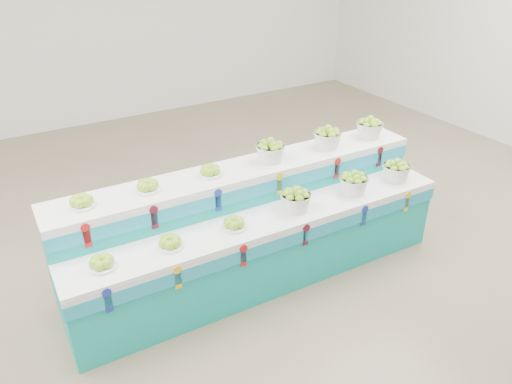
% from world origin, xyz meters
% --- Properties ---
extents(ground, '(10.00, 10.00, 0.00)m').
position_xyz_m(ground, '(0.00, 0.00, 0.00)').
color(ground, brown).
rests_on(ground, ground).
extents(display_stand, '(3.61, 1.00, 1.02)m').
position_xyz_m(display_stand, '(0.11, 0.10, 0.51)').
color(display_stand, '#12A8A4').
rests_on(display_stand, ground).
extents(plate_lower_left, '(0.22, 0.22, 0.10)m').
position_xyz_m(plate_lower_left, '(-1.33, -0.10, 0.77)').
color(plate_lower_left, white).
rests_on(plate_lower_left, display_stand).
extents(plate_lower_mid, '(0.22, 0.22, 0.10)m').
position_xyz_m(plate_lower_mid, '(-0.80, -0.11, 0.77)').
color(plate_lower_mid, white).
rests_on(plate_lower_mid, display_stand).
extents(plate_lower_right, '(0.22, 0.22, 0.10)m').
position_xyz_m(plate_lower_right, '(-0.23, -0.12, 0.77)').
color(plate_lower_right, white).
rests_on(plate_lower_right, display_stand).
extents(basket_lower_left, '(0.28, 0.28, 0.21)m').
position_xyz_m(basket_lower_left, '(0.38, -0.13, 0.82)').
color(basket_lower_left, silver).
rests_on(basket_lower_left, display_stand).
extents(basket_lower_mid, '(0.28, 0.28, 0.21)m').
position_xyz_m(basket_lower_mid, '(1.03, -0.14, 0.82)').
color(basket_lower_mid, silver).
rests_on(basket_lower_mid, display_stand).
extents(basket_lower_right, '(0.28, 0.28, 0.21)m').
position_xyz_m(basket_lower_right, '(1.57, -0.16, 0.82)').
color(basket_lower_right, silver).
rests_on(basket_lower_right, display_stand).
extents(plate_upper_left, '(0.22, 0.22, 0.10)m').
position_xyz_m(plate_upper_left, '(-1.33, 0.35, 1.07)').
color(plate_upper_left, white).
rests_on(plate_upper_left, display_stand).
extents(plate_upper_mid, '(0.22, 0.22, 0.10)m').
position_xyz_m(plate_upper_mid, '(-0.79, 0.34, 1.07)').
color(plate_upper_mid, white).
rests_on(plate_upper_mid, display_stand).
extents(plate_upper_right, '(0.22, 0.22, 0.10)m').
position_xyz_m(plate_upper_right, '(-0.23, 0.33, 1.07)').
color(plate_upper_right, white).
rests_on(plate_upper_right, display_stand).
extents(basket_upper_left, '(0.28, 0.28, 0.21)m').
position_xyz_m(basket_upper_left, '(0.39, 0.31, 1.12)').
color(basket_upper_left, silver).
rests_on(basket_upper_left, display_stand).
extents(basket_upper_mid, '(0.28, 0.28, 0.21)m').
position_xyz_m(basket_upper_mid, '(1.04, 0.30, 1.12)').
color(basket_upper_mid, silver).
rests_on(basket_upper_mid, display_stand).
extents(basket_upper_right, '(0.28, 0.28, 0.21)m').
position_xyz_m(basket_upper_right, '(1.58, 0.29, 1.12)').
color(basket_upper_right, silver).
rests_on(basket_upper_right, display_stand).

